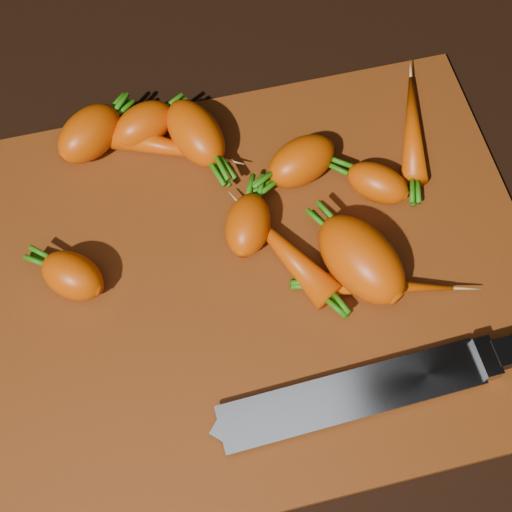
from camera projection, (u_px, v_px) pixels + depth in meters
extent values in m
cube|color=black|center=(259.00, 282.00, 0.65)|extent=(2.00, 2.00, 0.01)
cube|color=#863B11|center=(259.00, 277.00, 0.64)|extent=(0.50, 0.40, 0.01)
ellipsoid|color=#C44405|center=(90.00, 134.00, 0.68)|extent=(0.08, 0.08, 0.05)
ellipsoid|color=#C44405|center=(73.00, 276.00, 0.62)|extent=(0.07, 0.07, 0.04)
ellipsoid|color=#C44405|center=(196.00, 133.00, 0.68)|extent=(0.07, 0.09, 0.05)
ellipsoid|color=#C44405|center=(361.00, 259.00, 0.61)|extent=(0.09, 0.11, 0.06)
ellipsoid|color=#C44405|center=(301.00, 161.00, 0.66)|extent=(0.08, 0.07, 0.04)
ellipsoid|color=#C44405|center=(144.00, 125.00, 0.68)|extent=(0.07, 0.06, 0.04)
ellipsoid|color=#C44405|center=(378.00, 183.00, 0.66)|extent=(0.07, 0.07, 0.04)
ellipsoid|color=#C44405|center=(413.00, 128.00, 0.69)|extent=(0.06, 0.12, 0.03)
ellipsoid|color=#C44405|center=(384.00, 286.00, 0.62)|extent=(0.12, 0.05, 0.02)
ellipsoid|color=#C44405|center=(287.00, 252.00, 0.63)|extent=(0.08, 0.12, 0.03)
ellipsoid|color=#C44405|center=(162.00, 146.00, 0.68)|extent=(0.11, 0.08, 0.03)
ellipsoid|color=#C44405|center=(248.00, 225.00, 0.64)|extent=(0.06, 0.07, 0.04)
cube|color=gray|center=(220.00, 431.00, 0.57)|extent=(0.22, 0.05, 0.00)
cube|color=gray|center=(359.00, 393.00, 0.58)|extent=(0.02, 0.03, 0.02)
cube|color=black|center=(440.00, 371.00, 0.59)|extent=(0.13, 0.03, 0.02)
cylinder|color=#B2B2B7|center=(420.00, 374.00, 0.58)|extent=(0.01, 0.01, 0.00)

